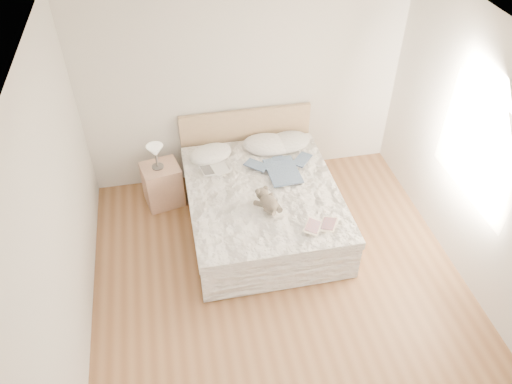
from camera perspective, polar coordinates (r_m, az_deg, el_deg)
The scene contains 16 objects.
floor at distance 5.44m, azimuth 3.24°, elevation -11.98°, with size 4.00×4.50×0.00m, color brown.
ceiling at distance 3.68m, azimuth 4.85°, elevation 14.38°, with size 4.00×4.50×0.00m, color white.
wall_back at distance 6.25m, azimuth -1.38°, elevation 12.33°, with size 4.00×0.02×2.70m, color silver.
wall_left at distance 4.47m, azimuth -21.88°, elevation -4.74°, with size 0.02×4.50×2.70m, color silver.
wall_right at distance 5.25m, azimuth 25.54°, elevation 1.66°, with size 0.02×4.50×2.70m, color silver.
window at distance 5.37m, azimuth 24.13°, elevation 4.47°, with size 0.02×1.30×1.10m, color white.
bed at distance 6.00m, azimuth 0.61°, elevation -1.28°, with size 1.72×2.14×1.00m.
nightstand at distance 6.41m, azimuth -10.64°, elevation 0.86°, with size 0.45×0.40×0.56m, color tan.
table_lamp at distance 6.11m, azimuth -11.43°, elevation 4.48°, with size 0.24×0.24×0.32m.
pillow_left at distance 6.23m, azimuth -5.19°, elevation 4.36°, with size 0.55×0.38×0.16m, color white.
pillow_middle at distance 6.37m, azimuth 1.37°, elevation 5.45°, with size 0.64×0.45×0.19m, color white.
pillow_right at distance 6.43m, azimuth 3.65°, elevation 5.73°, with size 0.60×0.42×0.18m, color silver.
blouse at distance 5.96m, azimuth 3.08°, elevation 2.42°, with size 0.57×0.61×0.02m, color #394E6D, non-canonical shape.
photo_book at distance 5.99m, azimuth -4.81°, elevation 2.50°, with size 0.34×0.23×0.03m, color white.
childrens_book at distance 5.30m, azimuth 7.40°, elevation -3.86°, with size 0.35×0.24×0.02m, color #FFEECF.
teddy_bear at distance 5.44m, azimuth 1.50°, elevation -1.76°, with size 0.23×0.33×0.17m, color brown, non-canonical shape.
Camera 1 is at (-0.95, -3.16, 4.33)m, focal length 35.00 mm.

